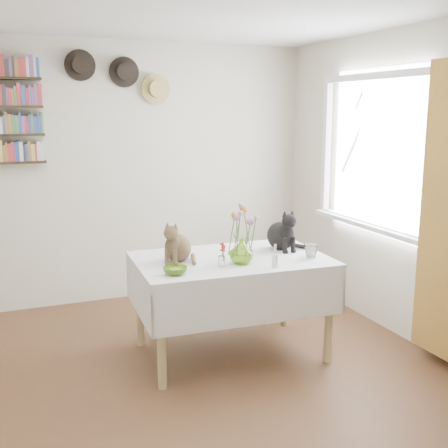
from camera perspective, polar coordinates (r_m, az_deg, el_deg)
name	(u,v)px	position (r m, az deg, el deg)	size (l,w,h in m)	color
room	(186,213)	(3.36, -3.92, 1.15)	(4.08, 4.58, 2.58)	brown
window	(374,165)	(4.98, 15.02, 5.85)	(0.12, 1.52, 1.32)	white
curtain	(446,211)	(4.27, 21.60, 1.23)	(0.12, 0.38, 2.10)	brown
dining_table	(231,282)	(4.27, 0.73, -5.89)	(1.47, 0.99, 0.76)	white
tabby_cat	(178,240)	(4.11, -4.72, -1.64)	(0.21, 0.27, 0.31)	brown
black_cat	(281,228)	(4.46, 5.78, -0.45)	(0.22, 0.29, 0.34)	black
flower_vase	(241,251)	(4.04, 1.77, -2.80)	(0.17, 0.17, 0.18)	#A0CE43
green_bowl	(175,271)	(3.81, -4.99, -4.74)	(0.16, 0.16, 0.05)	#A0CE43
drinking_glass	(311,251)	(4.26, 8.85, -2.74)	(0.11, 0.11, 0.10)	white
candlestick	(275,259)	(3.97, 5.20, -3.61)	(0.05, 0.05, 0.17)	white
berry_jar	(221,255)	(3.96, -0.26, -3.14)	(0.05, 0.05, 0.19)	white
porcelain_figurine	(313,249)	(4.38, 9.00, -2.54)	(0.04, 0.04, 0.09)	white
flower_bouquet	(241,217)	(3.99, 1.75, 0.69)	(0.17, 0.13, 0.39)	#4C7233
wall_hats	(121,75)	(5.46, -10.41, 14.62)	(0.98, 0.09, 0.48)	black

